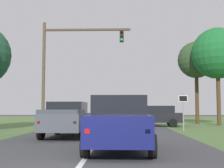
{
  "coord_description": "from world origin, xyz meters",
  "views": [
    {
      "loc": [
        1.07,
        -7.43,
        1.47
      ],
      "look_at": [
        0.41,
        15.21,
        3.28
      ],
      "focal_mm": 50.14,
      "sensor_mm": 36.0,
      "label": 1
    }
  ],
  "objects": [
    {
      "name": "keep_moving_sign",
      "position": [
        5.26,
        13.82,
        1.61
      ],
      "size": [
        0.6,
        0.09,
        2.52
      ],
      "color": "gray",
      "rests_on": "ground_plane"
    },
    {
      "name": "ground_plane",
      "position": [
        0.0,
        9.75,
        0.0
      ],
      "size": [
        120.0,
        120.0,
        0.0
      ],
      "primitive_type": "plane",
      "color": "#424244"
    },
    {
      "name": "traffic_light",
      "position": [
        -3.33,
        16.78,
        5.41
      ],
      "size": [
        6.95,
        0.4,
        8.31
      ],
      "color": "brown",
      "rests_on": "ground_plane"
    },
    {
      "name": "crossing_suv_far",
      "position": [
        4.06,
        19.32,
        0.91
      ],
      "size": [
        4.44,
        2.2,
        1.74
      ],
      "color": "black",
      "rests_on": "ground_plane"
    },
    {
      "name": "red_suv_near",
      "position": [
        1.03,
        3.67,
        1.0
      ],
      "size": [
        2.36,
        4.97,
        1.91
      ],
      "color": "navy",
      "rests_on": "ground_plane"
    },
    {
      "name": "extra_tree_1",
      "position": [
        8.53,
        23.5,
        6.28
      ],
      "size": [
        3.63,
        3.63,
        8.15
      ],
      "color": "#4C351E",
      "rests_on": "ground_plane"
    },
    {
      "name": "pickup_truck_lead",
      "position": [
        -1.7,
        8.94,
        0.95
      ],
      "size": [
        2.43,
        5.26,
        1.83
      ],
      "color": "#4C515B",
      "rests_on": "ground_plane"
    },
    {
      "name": "oak_tree_right",
      "position": [
        9.85,
        20.94,
        6.5
      ],
      "size": [
        4.65,
        4.65,
        8.85
      ],
      "color": "#4C351E",
      "rests_on": "ground_plane"
    }
  ]
}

